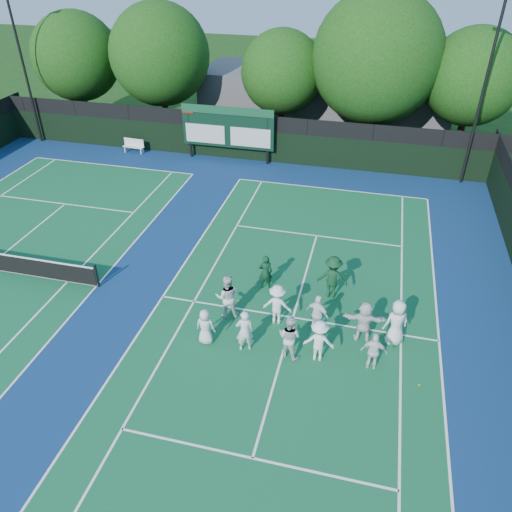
# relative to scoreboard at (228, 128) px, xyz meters

# --- Properties ---
(ground) EXTENTS (120.00, 120.00, 0.00)m
(ground) POSITION_rel_scoreboard_xyz_m (7.01, -15.59, -2.19)
(ground) COLOR #15390F
(ground) RESTS_ON ground
(court_apron) EXTENTS (34.00, 32.00, 0.01)m
(court_apron) POSITION_rel_scoreboard_xyz_m (1.01, -14.59, -2.19)
(court_apron) COLOR navy
(court_apron) RESTS_ON ground
(near_court) EXTENTS (11.05, 23.85, 0.01)m
(near_court) POSITION_rel_scoreboard_xyz_m (7.01, -14.59, -2.18)
(near_court) COLOR #125C33
(near_court) RESTS_ON ground
(back_fence) EXTENTS (34.00, 0.08, 3.00)m
(back_fence) POSITION_rel_scoreboard_xyz_m (1.01, 0.41, -0.83)
(back_fence) COLOR black
(back_fence) RESTS_ON ground
(scoreboard) EXTENTS (6.00, 0.21, 3.55)m
(scoreboard) POSITION_rel_scoreboard_xyz_m (0.00, 0.00, 0.00)
(scoreboard) COLOR black
(scoreboard) RESTS_ON ground
(clubhouse) EXTENTS (18.00, 6.00, 4.00)m
(clubhouse) POSITION_rel_scoreboard_xyz_m (5.01, 8.41, -0.19)
(clubhouse) COLOR #5B5A60
(clubhouse) RESTS_ON ground
(light_pole_left) EXTENTS (1.20, 0.30, 10.12)m
(light_pole_left) POSITION_rel_scoreboard_xyz_m (-13.99, 0.11, 4.11)
(light_pole_left) COLOR black
(light_pole_left) RESTS_ON ground
(light_pole_right) EXTENTS (1.20, 0.30, 10.12)m
(light_pole_right) POSITION_rel_scoreboard_xyz_m (14.51, 0.11, 4.11)
(light_pole_right) COLOR black
(light_pole_right) RESTS_ON ground
(bench) EXTENTS (1.50, 0.52, 0.93)m
(bench) POSITION_rel_scoreboard_xyz_m (-6.60, -0.22, -1.69)
(bench) COLOR silver
(bench) RESTS_ON ground
(tree_a) EXTENTS (6.19, 6.19, 8.17)m
(tree_a) POSITION_rel_scoreboard_xyz_m (-12.24, 3.99, 2.72)
(tree_a) COLOR black
(tree_a) RESTS_ON ground
(tree_b) EXTENTS (6.84, 6.84, 8.94)m
(tree_b) POSITION_rel_scoreboard_xyz_m (-5.77, 3.99, 3.15)
(tree_b) COLOR black
(tree_b) RESTS_ON ground
(tree_c) EXTENTS (5.41, 5.41, 7.56)m
(tree_c) POSITION_rel_scoreboard_xyz_m (2.80, 3.99, 2.52)
(tree_c) COLOR black
(tree_c) RESTS_ON ground
(tree_d) EXTENTS (8.11, 8.11, 10.09)m
(tree_d) POSITION_rel_scoreboard_xyz_m (8.77, 3.99, 3.63)
(tree_d) COLOR black
(tree_d) RESTS_ON ground
(tree_e) EXTENTS (5.84, 5.84, 8.15)m
(tree_e) POSITION_rel_scoreboard_xyz_m (14.60, 3.99, 2.89)
(tree_e) COLOR black
(tree_e) RESTS_ON ground
(tennis_ball_1) EXTENTS (0.07, 0.07, 0.07)m
(tennis_ball_1) POSITION_rel_scoreboard_xyz_m (7.05, -13.71, -2.16)
(tennis_ball_1) COLOR gold
(tennis_ball_1) RESTS_ON ground
(tennis_ball_2) EXTENTS (0.07, 0.07, 0.07)m
(tennis_ball_2) POSITION_rel_scoreboard_xyz_m (11.73, -16.99, -2.16)
(tennis_ball_2) COLOR gold
(tennis_ball_2) RESTS_ON ground
(tennis_ball_3) EXTENTS (0.07, 0.07, 0.07)m
(tennis_ball_3) POSITION_rel_scoreboard_xyz_m (4.66, -14.11, -2.16)
(tennis_ball_3) COLOR gold
(tennis_ball_3) RESTS_ON ground
(tennis_ball_4) EXTENTS (0.07, 0.07, 0.07)m
(tennis_ball_4) POSITION_rel_scoreboard_xyz_m (8.73, -11.17, -2.16)
(tennis_ball_4) COLOR gold
(tennis_ball_4) RESTS_ON ground
(tennis_ball_5) EXTENTS (0.07, 0.07, 0.07)m
(tennis_ball_5) POSITION_rel_scoreboard_xyz_m (9.51, -13.49, -2.16)
(tennis_ball_5) COLOR gold
(tennis_ball_5) RESTS_ON ground
(player_front_0) EXTENTS (0.72, 0.48, 1.46)m
(player_front_0) POSITION_rel_scoreboard_xyz_m (4.15, -16.70, -1.46)
(player_front_0) COLOR white
(player_front_0) RESTS_ON ground
(player_front_1) EXTENTS (0.74, 0.62, 1.73)m
(player_front_1) POSITION_rel_scoreboard_xyz_m (5.63, -16.71, -1.33)
(player_front_1) COLOR white
(player_front_1) RESTS_ON ground
(player_front_2) EXTENTS (1.01, 0.89, 1.72)m
(player_front_2) POSITION_rel_scoreboard_xyz_m (7.23, -16.62, -1.33)
(player_front_2) COLOR silver
(player_front_2) RESTS_ON ground
(player_front_3) EXTENTS (1.10, 0.66, 1.67)m
(player_front_3) POSITION_rel_scoreboard_xyz_m (8.25, -16.55, -1.36)
(player_front_3) COLOR white
(player_front_3) RESTS_ON ground
(player_front_4) EXTENTS (0.89, 0.38, 1.51)m
(player_front_4) POSITION_rel_scoreboard_xyz_m (10.13, -16.53, -1.44)
(player_front_4) COLOR white
(player_front_4) RESTS_ON ground
(player_back_0) EXTENTS (1.06, 0.92, 1.87)m
(player_back_0) POSITION_rel_scoreboard_xyz_m (4.48, -15.06, -1.25)
(player_back_0) COLOR silver
(player_back_0) RESTS_ON ground
(player_back_1) EXTENTS (1.10, 0.64, 1.70)m
(player_back_1) POSITION_rel_scoreboard_xyz_m (6.44, -14.97, -1.34)
(player_back_1) COLOR white
(player_back_1) RESTS_ON ground
(player_back_2) EXTENTS (1.05, 0.77, 1.65)m
(player_back_2) POSITION_rel_scoreboard_xyz_m (8.01, -15.14, -1.37)
(player_back_2) COLOR white
(player_back_2) RESTS_ON ground
(player_back_3) EXTENTS (1.60, 0.60, 1.69)m
(player_back_3) POSITION_rel_scoreboard_xyz_m (9.71, -15.15, -1.35)
(player_back_3) COLOR white
(player_back_3) RESTS_ON ground
(player_back_4) EXTENTS (1.08, 0.93, 1.87)m
(player_back_4) POSITION_rel_scoreboard_xyz_m (10.83, -15.04, -1.25)
(player_back_4) COLOR white
(player_back_4) RESTS_ON ground
(coach_left) EXTENTS (0.67, 0.55, 1.60)m
(coach_left) POSITION_rel_scoreboard_xyz_m (5.51, -12.93, -1.39)
(coach_left) COLOR #0E351D
(coach_left) RESTS_ON ground
(coach_right) EXTENTS (1.24, 0.71, 1.91)m
(coach_right) POSITION_rel_scoreboard_xyz_m (8.28, -12.85, -1.23)
(coach_right) COLOR #103B1E
(coach_right) RESTS_ON ground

